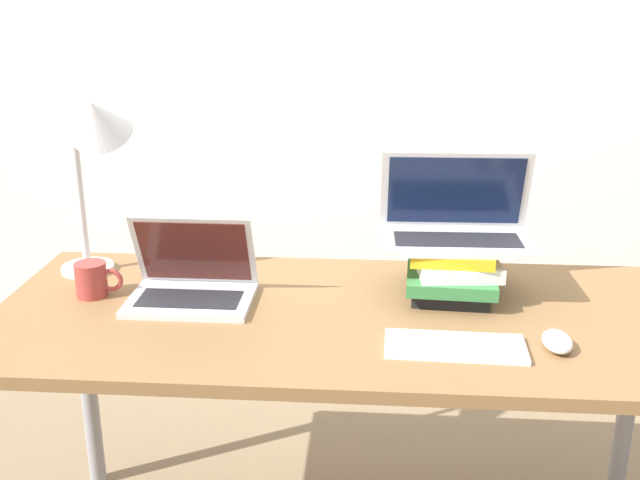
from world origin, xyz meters
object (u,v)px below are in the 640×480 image
object	(u,v)px
mug	(93,279)
laptop_on_books	(456,224)
desk_lamp	(95,138)
mouse	(557,341)
wireless_keyboard	(455,346)
book_stack	(452,268)
laptop_left	(192,283)

from	to	relation	value
mug	laptop_on_books	bearing A→B (deg)	6.58
laptop_on_books	desk_lamp	bearing A→B (deg)	178.09
mouse	desk_lamp	world-z (taller)	desk_lamp
wireless_keyboard	book_stack	bearing A→B (deg)	86.75
laptop_on_books	laptop_left	bearing A→B (deg)	-170.25
laptop_left	mouse	distance (m)	0.86
desk_lamp	mug	bearing A→B (deg)	-85.28
laptop_left	desk_lamp	distance (m)	0.45
desk_lamp	laptop_on_books	bearing A→B (deg)	-1.91
laptop_on_books	book_stack	bearing A→B (deg)	-112.62
book_stack	mouse	xyz separation A→B (m)	(0.20, -0.30, -0.05)
mouse	desk_lamp	xyz separation A→B (m)	(-1.10, 0.34, 0.36)
mug	laptop_left	bearing A→B (deg)	-1.65
mouse	desk_lamp	bearing A→B (deg)	162.74
laptop_on_books	wireless_keyboard	size ratio (longest dim) A/B	1.25
book_stack	desk_lamp	distance (m)	0.96
laptop_left	wireless_keyboard	xyz separation A→B (m)	(0.62, -0.22, -0.04)
laptop_left	desk_lamp	world-z (taller)	desk_lamp
mouse	mug	xyz separation A→B (m)	(-1.09, 0.21, 0.03)
mug	wireless_keyboard	bearing A→B (deg)	-14.48
wireless_keyboard	mouse	bearing A→B (deg)	4.51
mug	desk_lamp	distance (m)	0.36
wireless_keyboard	mug	xyz separation A→B (m)	(-0.87, 0.23, 0.04)
book_stack	wireless_keyboard	size ratio (longest dim) A/B	0.94
book_stack	mouse	size ratio (longest dim) A/B	2.85
laptop_left	mouse	xyz separation A→B (m)	(0.84, -0.20, -0.03)
laptop_left	book_stack	world-z (taller)	laptop_left
book_stack	mug	bearing A→B (deg)	-174.29
book_stack	desk_lamp	bearing A→B (deg)	177.17
mug	book_stack	bearing A→B (deg)	5.71
wireless_keyboard	mug	size ratio (longest dim) A/B	2.53
laptop_on_books	desk_lamp	xyz separation A→B (m)	(-0.91, 0.03, 0.20)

